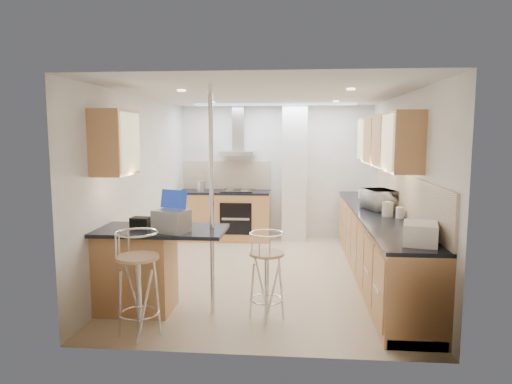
# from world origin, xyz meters

# --- Properties ---
(ground) EXTENTS (4.80, 4.80, 0.00)m
(ground) POSITION_xyz_m (0.00, 0.00, 0.00)
(ground) COLOR beige
(ground) RESTS_ON ground
(room_shell) EXTENTS (3.64, 4.84, 2.51)m
(room_shell) POSITION_xyz_m (0.32, 0.38, 1.54)
(room_shell) COLOR silver
(room_shell) RESTS_ON ground
(right_counter) EXTENTS (0.63, 4.40, 0.92)m
(right_counter) POSITION_xyz_m (1.50, 0.00, 0.46)
(right_counter) COLOR tan
(right_counter) RESTS_ON ground
(back_counter) EXTENTS (1.70, 0.63, 0.92)m
(back_counter) POSITION_xyz_m (-0.95, 2.10, 0.46)
(back_counter) COLOR tan
(back_counter) RESTS_ON ground
(peninsula) EXTENTS (1.47, 0.72, 0.94)m
(peninsula) POSITION_xyz_m (-1.12, -1.45, 0.48)
(peninsula) COLOR tan
(peninsula) RESTS_ON ground
(microwave) EXTENTS (0.48, 0.59, 0.28)m
(microwave) POSITION_xyz_m (1.55, 0.21, 1.06)
(microwave) COLOR silver
(microwave) RESTS_ON right_counter
(laptop) EXTENTS (0.41, 0.36, 0.24)m
(laptop) POSITION_xyz_m (-0.93, -1.61, 1.06)
(laptop) COLOR gray
(laptop) RESTS_ON peninsula
(bag) EXTENTS (0.22, 0.17, 0.11)m
(bag) POSITION_xyz_m (-1.35, -1.39, 1.00)
(bag) COLOR black
(bag) RESTS_ON peninsula
(bar_stool_near) EXTENTS (0.50, 0.50, 1.06)m
(bar_stool_near) POSITION_xyz_m (-1.14, -2.10, 0.53)
(bar_stool_near) COLOR tan
(bar_stool_near) RESTS_ON ground
(bar_stool_end) EXTENTS (0.51, 0.51, 0.96)m
(bar_stool_end) POSITION_xyz_m (0.08, -1.58, 0.48)
(bar_stool_end) COLOR tan
(bar_stool_end) RESTS_ON ground
(jar_a) EXTENTS (0.15, 0.15, 0.20)m
(jar_a) POSITION_xyz_m (1.66, 1.21, 1.02)
(jar_a) COLOR white
(jar_a) RESTS_ON right_counter
(jar_b) EXTENTS (0.13, 0.13, 0.14)m
(jar_b) POSITION_xyz_m (1.46, 1.33, 0.99)
(jar_b) COLOR white
(jar_b) RESTS_ON right_counter
(jar_c) EXTENTS (0.18, 0.18, 0.19)m
(jar_c) POSITION_xyz_m (1.56, -0.35, 1.01)
(jar_c) COLOR #BDB997
(jar_c) RESTS_ON right_counter
(jar_d) EXTENTS (0.12, 0.12, 0.14)m
(jar_d) POSITION_xyz_m (1.69, -0.45, 0.99)
(jar_d) COLOR silver
(jar_d) RESTS_ON right_counter
(bread_bin) EXTENTS (0.40, 0.46, 0.21)m
(bread_bin) POSITION_xyz_m (1.57, -1.84, 1.02)
(bread_bin) COLOR white
(bread_bin) RESTS_ON right_counter
(kettle) EXTENTS (0.16, 0.16, 0.20)m
(kettle) POSITION_xyz_m (-1.37, 2.00, 1.02)
(kettle) COLOR silver
(kettle) RESTS_ON back_counter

